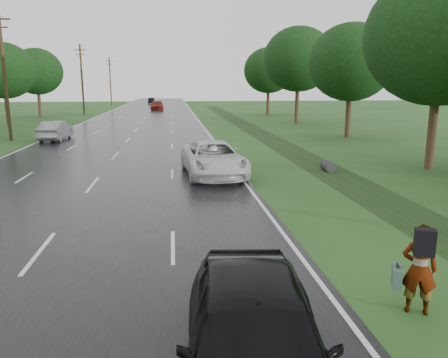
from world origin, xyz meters
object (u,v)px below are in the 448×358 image
Objects in this scene: dark_sedan at (256,341)px; silver_sedan at (56,130)px; white_pickup at (213,159)px; pedestrian at (418,268)px.

silver_sedan is (-10.30, 30.67, -0.11)m from dark_sedan.
dark_sedan is (-0.87, -15.47, 0.06)m from white_pickup.
dark_sedan is at bearing -97.31° from white_pickup.
silver_sedan is at bearing 114.59° from dark_sedan.
white_pickup is at bearing 92.83° from dark_sedan.
pedestrian is at bearing 118.57° from silver_sedan.
white_pickup reaches higher than silver_sedan.
pedestrian is 0.31× the size of white_pickup.
pedestrian is 31.84m from silver_sedan.
pedestrian reaches higher than white_pickup.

